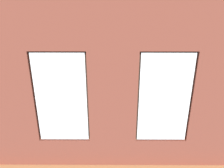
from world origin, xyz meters
The scene contains 16 objects.
ground_plane centered at (0.00, 0.00, -0.05)m, with size 7.27×5.43×0.10m, color #99663D.
brick_wall_with_windows centered at (0.00, 2.33, 1.80)m, with size 6.67×0.30×3.59m.
couch_by_window centered at (-0.06, 1.68, 0.33)m, with size 2.03×0.87×0.80m.
couch_left centered at (-2.64, 0.16, 0.33)m, with size 0.90×1.72×0.80m.
coffee_table centered at (0.07, 0.01, 0.40)m, with size 1.45×0.86×0.45m.
cup_ceramic centered at (0.07, 0.01, 0.50)m, with size 0.09×0.09×0.11m, color #33567F.
table_plant_small centered at (-0.33, -0.14, 0.59)m, with size 0.16×0.16×0.26m.
remote_silver centered at (0.25, -0.10, 0.46)m, with size 0.05×0.17×0.02m, color #B2B2B7.
remote_black centered at (-0.04, 0.14, 0.46)m, with size 0.05×0.17×0.02m, color black.
media_console centered at (2.99, -0.36, 0.26)m, with size 1.01×0.42×0.52m, color black.
tv_flatscreen centered at (2.99, -0.36, 0.91)m, with size 1.14×0.20×0.78m.
papasan_chair centered at (0.52, -1.57, 0.44)m, with size 1.06×1.06×0.68m.
potted_plant_by_left_couch centered at (-2.24, -1.14, 0.35)m, with size 0.25×0.25×0.51m.
potted_plant_beside_window_right centered at (1.51, 1.78, 0.43)m, with size 0.46×0.46×0.71m.
potted_plant_foreground_right centered at (2.69, -1.66, 0.51)m, with size 0.47×0.47×0.75m.
potted_plant_near_tv centered at (2.44, 0.60, 0.60)m, with size 0.50×0.50×0.94m.
Camera 1 is at (-0.00, 6.21, 3.45)m, focal length 35.00 mm.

